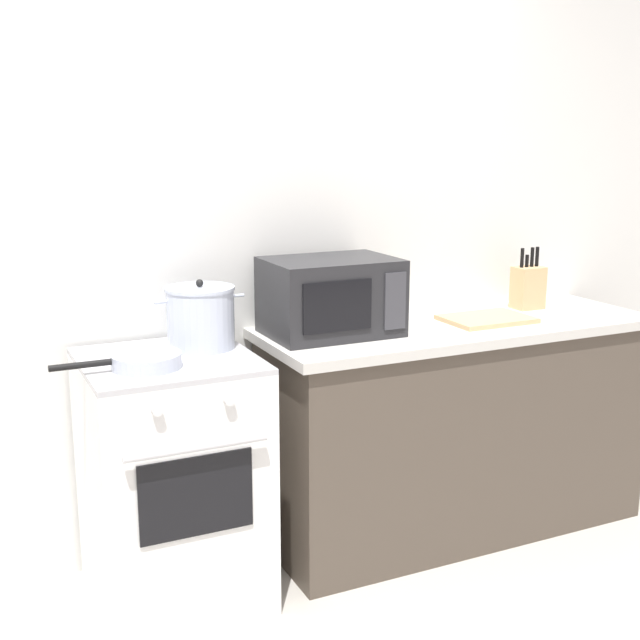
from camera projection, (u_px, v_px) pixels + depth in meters
name	position (u px, v px, depth m)	size (l,w,h in m)	color
back_wall	(294.00, 243.00, 3.43)	(4.40, 0.10, 2.50)	silver
lower_cabinet_right	(455.00, 432.00, 3.55)	(1.64, 0.56, 0.88)	#4C4238
countertop_right	(459.00, 328.00, 3.45)	(1.70, 0.60, 0.04)	beige
stove	(173.00, 479.00, 3.01)	(0.60, 0.64, 0.92)	white
stock_pot	(201.00, 317.00, 3.02)	(0.34, 0.25, 0.26)	silver
frying_pan	(144.00, 361.00, 2.78)	(0.44, 0.24, 0.05)	silver
microwave	(331.00, 297.00, 3.23)	(0.50, 0.37, 0.30)	#232326
cutting_board	(487.00, 319.00, 3.48)	(0.36, 0.26, 0.02)	tan
knife_block	(528.00, 287.00, 3.72)	(0.13, 0.10, 0.28)	tan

